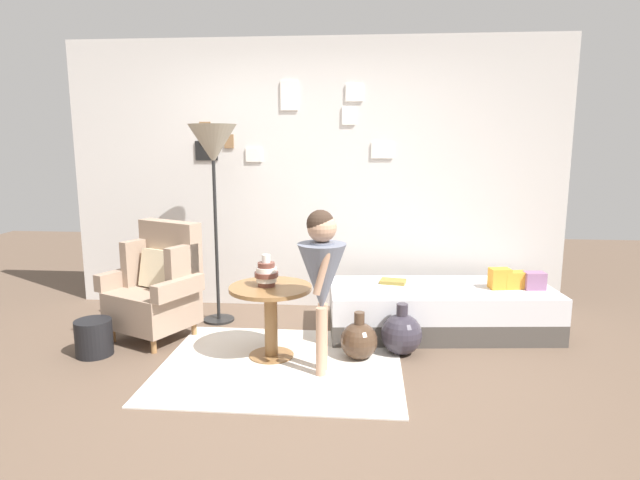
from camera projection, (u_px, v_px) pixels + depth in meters
The scene contains 16 objects.
ground_plane at pixel (285, 391), 3.59m from camera, with size 12.00×12.00×0.00m, color brown.
gallery_wall at pixel (314, 176), 5.27m from camera, with size 4.80×0.12×2.60m.
rug at pixel (281, 365), 4.00m from camera, with size 1.77×1.48×0.01m, color silver.
armchair at pixel (158, 286), 4.53m from camera, with size 0.89×0.81×0.97m.
daybed at pixel (440, 309), 4.68m from camera, with size 1.97×0.98×0.40m.
pillow_head at pixel (534, 281), 4.57m from camera, with size 0.17×0.12×0.15m, color gray.
pillow_mid at pixel (515, 280), 4.60m from camera, with size 0.20×0.12×0.14m, color orange.
pillow_back at pixel (500, 279), 4.58m from camera, with size 0.17×0.12×0.18m, color orange.
side_table at pixel (271, 306), 4.08m from camera, with size 0.62×0.62×0.56m.
vase_striped at pixel (266, 274), 4.04m from camera, with size 0.18×0.18×0.24m.
floor_lamp at pixel (213, 150), 4.72m from camera, with size 0.42×0.42×1.78m.
person_child at pixel (322, 270), 3.73m from camera, with size 0.34×0.34×1.18m.
book_on_daybed at pixel (393, 281), 4.77m from camera, with size 0.22×0.16×0.03m, color olive.
demijohn_near at pixel (359, 340), 4.10m from camera, with size 0.28×0.28×0.37m.
demijohn_far at pixel (401, 334), 4.19m from camera, with size 0.32×0.32×0.41m.
magazine_basket at pixel (94, 338), 4.17m from camera, with size 0.28×0.28×0.28m, color black.
Camera 1 is at (0.53, -3.32, 1.64)m, focal length 30.29 mm.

